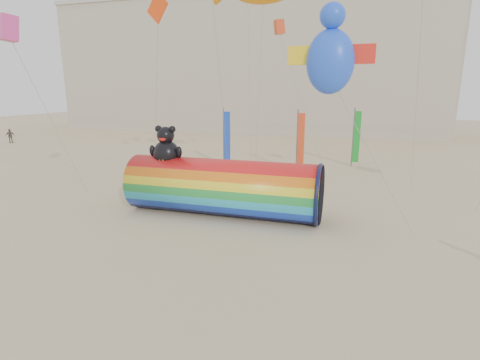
# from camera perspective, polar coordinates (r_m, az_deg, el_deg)

# --- Properties ---
(ground) EXTENTS (160.00, 160.00, 0.00)m
(ground) POSITION_cam_1_polar(r_m,az_deg,el_deg) (17.91, -2.96, -8.46)
(ground) COLOR #CCB58C
(ground) RESTS_ON ground
(hotel_building) EXTENTS (60.40, 15.40, 20.60)m
(hotel_building) POSITION_cam_1_polar(r_m,az_deg,el_deg) (64.13, 0.94, 16.86)
(hotel_building) COLOR #B7AD99
(hotel_building) RESTS_ON ground
(windsock_assembly) EXTENTS (10.58, 3.22, 4.88)m
(windsock_assembly) POSITION_cam_1_polar(r_m,az_deg,el_deg) (20.40, -2.66, -0.90)
(windsock_assembly) COLOR red
(windsock_assembly) RESTS_ON ground
(festival_banners) EXTENTS (11.33, 4.19, 5.20)m
(festival_banners) POSITION_cam_1_polar(r_m,az_deg,el_deg) (32.37, 8.27, 6.24)
(festival_banners) COLOR #59595E
(festival_banners) RESTS_ON ground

